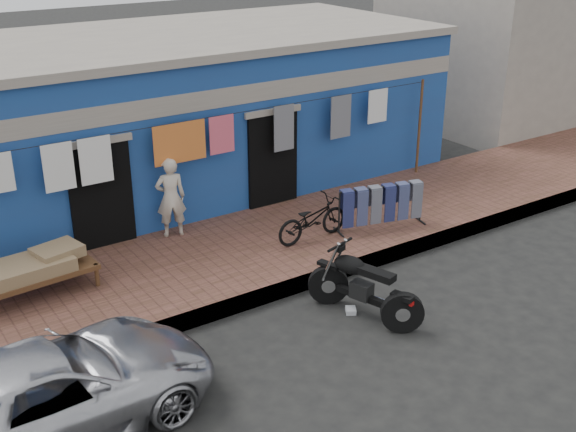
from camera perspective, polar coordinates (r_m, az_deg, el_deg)
The scene contains 15 objects.
ground at distance 10.74m, azimuth 6.04°, elevation -9.15°, with size 80.00×80.00×0.00m, color black.
sidewalk at distance 12.81m, azimuth -2.50°, elevation -2.77°, with size 28.00×3.00×0.25m, color brown.
curb at distance 11.73m, azimuth 1.23°, elevation -5.33°, with size 28.00×0.10×0.25m, color gray.
building at distance 15.62m, azimuth -10.37°, elevation 7.77°, with size 12.20×5.20×3.36m.
neighbor_right at distance 22.25m, azimuth 16.94°, elevation 12.24°, with size 6.00×5.00×3.80m, color #9E9384.
clothesline at distance 13.12m, azimuth -6.24°, elevation 5.67°, with size 10.06×0.06×2.10m.
car at distance 9.03m, azimuth -18.28°, elevation -12.95°, with size 1.83×4.03×1.14m, color silver.
seated_person at distance 13.01m, azimuth -9.25°, elevation 1.46°, with size 0.53×0.35×1.46m, color beige.
bicycle at distance 12.78m, azimuth 1.92°, elevation 0.11°, with size 0.51×1.46×0.94m, color black.
motorcycle at distance 10.86m, azimuth 6.07°, elevation -5.43°, with size 1.05×1.78×1.09m, color black, non-canonical shape.
charpoy at distance 11.68m, azimuth -19.30°, elevation -4.44°, with size 1.94×1.04×0.63m, color brown, non-canonical shape.
jeans_rack at distance 13.40m, azimuth 7.35°, elevation 0.80°, with size 1.79×0.78×0.84m, color black, non-canonical shape.
litter_a at distance 11.74m, azimuth 4.09°, elevation -5.86°, with size 0.17×0.13×0.08m, color silver.
litter_b at distance 11.56m, azimuth 2.48°, elevation -6.32°, with size 0.14×0.10×0.07m, color silver.
litter_c at distance 11.19m, azimuth 4.98°, elevation -7.44°, with size 0.19×0.15×0.08m, color silver.
Camera 1 is at (-5.97, -6.87, 5.70)m, focal length 45.00 mm.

